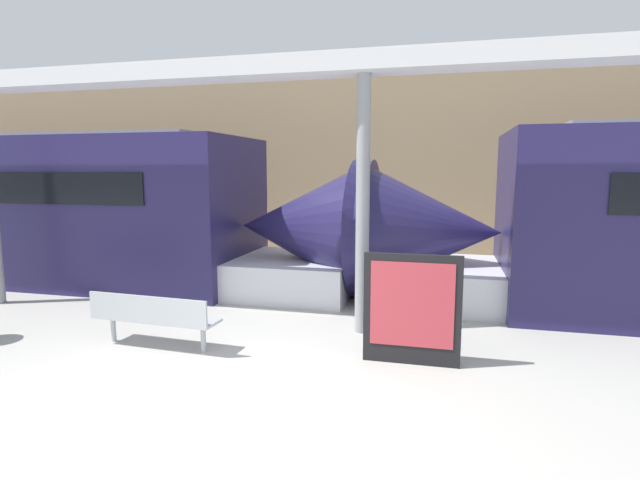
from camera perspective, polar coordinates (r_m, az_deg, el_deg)
name	(u,v)px	position (r m, az deg, el deg)	size (l,w,h in m)	color
ground_plane	(232,415)	(5.35, -10.01, -19.14)	(60.00, 60.00, 0.00)	#B2AFA8
station_wall	(374,168)	(14.30, 6.20, 8.19)	(56.00, 0.20, 5.00)	#9E8460
bench_near	(153,316)	(7.24, -18.59, -8.18)	(1.84, 0.54, 0.77)	#ADB2B7
poster_board	(412,309)	(6.38, 10.44, -7.78)	(1.21, 0.07, 1.41)	black
support_column_near	(363,207)	(7.36, 4.90, 3.79)	(0.20, 0.20, 3.79)	gray
canopy_beam	(364,63)	(7.50, 5.09, 19.51)	(28.00, 0.60, 0.28)	silver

